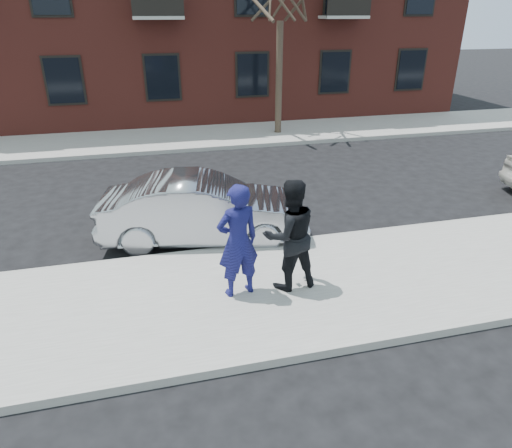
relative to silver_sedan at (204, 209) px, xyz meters
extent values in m
plane|color=black|center=(-0.21, -2.30, -0.74)|extent=(100.00, 100.00, 0.00)
cube|color=gray|center=(-0.21, -2.55, -0.66)|extent=(50.00, 3.50, 0.15)
cube|color=#999691|center=(-0.21, -0.75, -0.66)|extent=(50.00, 0.10, 0.15)
cube|color=gray|center=(-0.21, 8.95, -0.66)|extent=(50.00, 3.50, 0.15)
cube|color=#999691|center=(-0.21, 7.15, -0.66)|extent=(50.00, 0.10, 0.15)
cube|color=black|center=(3.69, 10.64, 1.46)|extent=(1.30, 0.06, 1.70)
cube|color=black|center=(11.29, 10.64, 1.46)|extent=(1.30, 0.06, 1.70)
cylinder|color=#35281F|center=(4.29, 8.70, 1.51)|extent=(0.26, 0.26, 4.20)
imported|color=#999BA3|center=(0.00, 0.00, 0.00)|extent=(4.68, 2.33, 1.48)
imported|color=navy|center=(0.24, -2.49, 0.43)|extent=(0.83, 0.63, 2.04)
cube|color=black|center=(0.15, -2.29, 0.72)|extent=(0.10, 0.14, 0.08)
imported|color=black|center=(1.17, -2.47, 0.43)|extent=(1.06, 0.87, 2.03)
cube|color=black|center=(1.00, -2.31, 0.48)|extent=(0.11, 0.15, 0.06)
camera|label=1|loc=(-1.12, -9.17, 3.94)|focal=32.00mm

